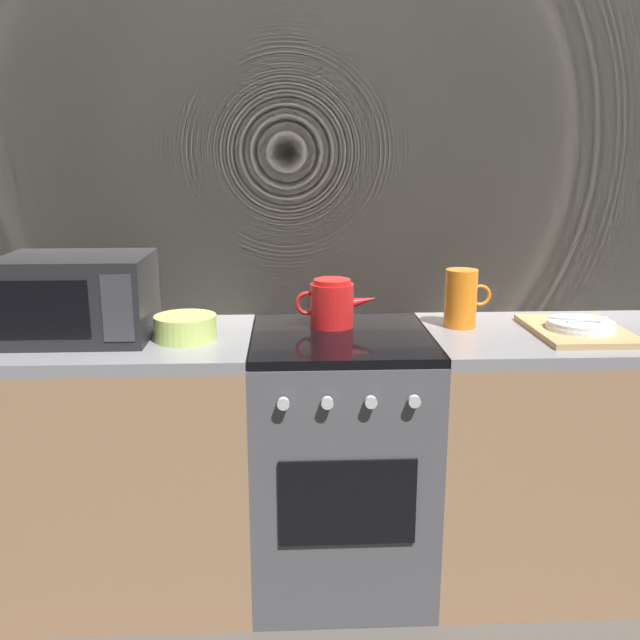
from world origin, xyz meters
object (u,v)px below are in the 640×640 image
Objects in this scene: stove_unit at (340,459)px; kettle at (332,303)px; pitcher at (461,298)px; dish_pile at (579,328)px; microwave at (78,297)px; mixing_bowl at (186,328)px.

stove_unit is 3.16× the size of kettle.
dish_pile is at bearing -17.49° from pitcher.
stove_unit is 0.92m from dish_pile.
kettle is (0.83, 0.11, -0.05)m from microwave.
mixing_bowl is 0.94m from pitcher.
mixing_bowl is at bearing -6.79° from microwave.
microwave is 2.30× the size of mixing_bowl.
stove_unit is at bearing -168.43° from pitcher.
microwave is at bearing 178.87° from dish_pile.
stove_unit is at bearing 177.80° from dish_pile.
dish_pile is (0.81, -0.14, -0.06)m from kettle.
dish_pile is at bearing 0.38° from mixing_bowl.
dish_pile is (0.79, -0.03, 0.47)m from stove_unit.
mixing_bowl is at bearing -172.31° from pitcher.
mixing_bowl is (-0.51, -0.04, 0.49)m from stove_unit.
microwave reaches higher than pitcher.
microwave is at bearing 173.21° from mixing_bowl.
kettle is 1.42× the size of pitcher.
microwave is at bearing 179.86° from stove_unit.
kettle is 0.71× the size of dish_pile.
kettle is 0.51m from mixing_bowl.
dish_pile reaches higher than stove_unit.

